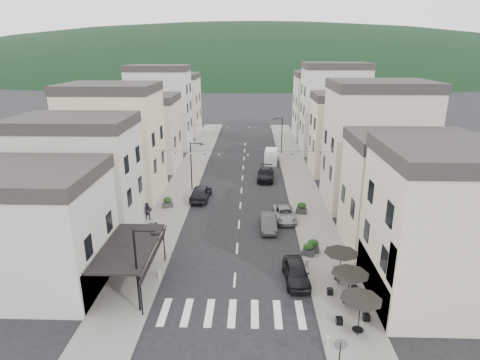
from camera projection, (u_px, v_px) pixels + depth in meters
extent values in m
plane|color=black|center=(231.00, 334.00, 24.54)|extent=(700.00, 700.00, 0.00)
cube|color=slate|center=(188.00, 175.00, 55.10)|extent=(4.00, 76.00, 0.12)
cube|color=slate|center=(297.00, 176.00, 54.68)|extent=(4.00, 76.00, 0.12)
ellipsoid|color=black|center=(251.00, 71.00, 309.32)|extent=(640.00, 360.00, 70.00)
cube|color=#BCB7AC|center=(16.00, 235.00, 28.46)|extent=(12.00, 8.00, 8.00)
cube|color=#B4AD8F|center=(453.00, 234.00, 26.36)|extent=(10.00, 8.00, 10.00)
cube|color=black|center=(129.00, 247.00, 28.49)|extent=(3.60, 7.50, 0.15)
cube|color=black|center=(154.00, 253.00, 28.60)|extent=(0.34, 7.50, 0.99)
cylinder|color=black|center=(141.00, 295.00, 25.62)|extent=(0.10, 0.10, 3.20)
cylinder|color=black|center=(164.00, 244.00, 32.27)|extent=(0.10, 0.10, 3.20)
cube|color=#BCB7AC|center=(80.00, 182.00, 36.66)|extent=(10.00, 7.00, 10.00)
cube|color=#262323|center=(72.00, 122.00, 34.94)|extent=(10.20, 7.14, 1.00)
cube|color=beige|center=(115.00, 146.00, 45.84)|extent=(10.00, 8.00, 12.00)
cube|color=#262323|center=(109.00, 88.00, 43.81)|extent=(10.20, 8.16, 1.00)
cube|color=#BBA698|center=(143.00, 135.00, 57.63)|extent=(10.00, 8.00, 9.50)
cube|color=#262323|center=(140.00, 98.00, 55.98)|extent=(10.20, 8.16, 1.00)
cube|color=#AAAAA5|center=(160.00, 110.00, 68.47)|extent=(10.00, 7.00, 13.00)
cube|color=#262323|center=(158.00, 68.00, 66.28)|extent=(10.20, 7.14, 1.00)
cube|color=#B4AD8F|center=(174.00, 107.00, 80.17)|extent=(10.00, 9.00, 11.00)
cube|color=#262323|center=(172.00, 76.00, 78.30)|extent=(10.20, 9.18, 1.00)
cube|color=#B4AD8F|center=(407.00, 198.00, 34.11)|extent=(10.00, 7.00, 9.00)
cube|color=#262323|center=(415.00, 140.00, 32.55)|extent=(10.20, 7.14, 1.00)
cube|color=#BBA698|center=(375.00, 150.00, 43.06)|extent=(10.00, 8.00, 12.50)
cube|color=#262323|center=(382.00, 86.00, 40.94)|extent=(10.20, 8.16, 1.00)
cube|color=beige|center=(349.00, 137.00, 54.84)|extent=(10.00, 7.00, 10.00)
cube|color=#262323|center=(352.00, 97.00, 53.12)|extent=(10.20, 7.14, 1.00)
cube|color=#AAAAA5|center=(333.00, 112.00, 65.68)|extent=(10.00, 8.00, 13.50)
cube|color=#262323|center=(336.00, 66.00, 63.41)|extent=(10.20, 8.16, 1.00)
cube|color=#BCB7AC|center=(321.00, 107.00, 77.39)|extent=(10.00, 9.00, 11.50)
cube|color=#262323|center=(323.00, 74.00, 75.43)|extent=(10.20, 9.18, 1.00)
cylinder|color=black|center=(359.00, 319.00, 23.92)|extent=(0.06, 0.06, 2.30)
cone|color=black|center=(361.00, 303.00, 23.58)|extent=(2.50, 2.50, 0.55)
cylinder|color=black|center=(358.00, 330.00, 24.17)|extent=(0.70, 0.70, 0.04)
cylinder|color=black|center=(348.00, 292.00, 26.58)|extent=(0.06, 0.06, 2.30)
cone|color=black|center=(350.00, 277.00, 26.24)|extent=(2.50, 2.50, 0.55)
cylinder|color=black|center=(347.00, 302.00, 26.83)|extent=(0.70, 0.70, 0.04)
cylinder|color=black|center=(340.00, 269.00, 29.24)|extent=(0.06, 0.06, 2.30)
cone|color=black|center=(341.00, 256.00, 28.89)|extent=(2.50, 2.50, 0.55)
cylinder|color=black|center=(339.00, 279.00, 29.48)|extent=(0.70, 0.70, 0.04)
cylinder|color=black|center=(137.00, 272.00, 25.67)|extent=(0.14, 0.14, 6.00)
cylinder|color=black|center=(144.00, 231.00, 24.74)|extent=(1.40, 0.10, 0.10)
cylinder|color=black|center=(155.00, 233.00, 24.77)|extent=(0.56, 0.56, 0.08)
cylinder|color=black|center=(191.00, 167.00, 48.45)|extent=(0.14, 0.14, 6.00)
cylinder|color=black|center=(196.00, 143.00, 47.52)|extent=(1.40, 0.10, 0.10)
cylinder|color=black|center=(202.00, 145.00, 47.55)|extent=(0.56, 0.56, 0.08)
cylinder|color=black|center=(282.00, 136.00, 65.19)|extent=(0.14, 0.14, 6.00)
cylinder|color=black|center=(278.00, 118.00, 64.31)|extent=(1.40, 0.10, 0.10)
cylinder|color=black|center=(274.00, 119.00, 64.37)|extent=(0.56, 0.56, 0.08)
cylinder|color=slate|center=(341.00, 344.00, 20.32)|extent=(0.70, 0.04, 0.70)
cylinder|color=gray|center=(159.00, 274.00, 30.26)|extent=(0.26, 0.26, 0.60)
cylinder|color=gray|center=(167.00, 254.00, 33.11)|extent=(0.26, 0.26, 0.60)
cylinder|color=gray|center=(307.00, 263.00, 31.84)|extent=(0.26, 0.26, 0.60)
cylinder|color=gray|center=(327.00, 341.00, 23.30)|extent=(0.26, 0.26, 0.60)
cylinder|color=black|center=(241.00, 151.00, 43.54)|extent=(19.00, 0.02, 0.02)
cone|color=beige|center=(161.00, 152.00, 43.84)|extent=(0.28, 0.28, 0.24)
cone|color=navy|center=(176.00, 153.00, 43.83)|extent=(0.28, 0.28, 0.24)
cone|color=beige|center=(190.00, 154.00, 43.81)|extent=(0.28, 0.28, 0.24)
cone|color=navy|center=(204.00, 154.00, 43.78)|extent=(0.28, 0.28, 0.24)
cone|color=beige|center=(219.00, 155.00, 43.75)|extent=(0.28, 0.28, 0.24)
cone|color=navy|center=(233.00, 155.00, 43.72)|extent=(0.28, 0.28, 0.24)
cone|color=beige|center=(248.00, 155.00, 43.67)|extent=(0.28, 0.28, 0.24)
cone|color=navy|center=(262.00, 155.00, 43.62)|extent=(0.28, 0.28, 0.24)
cone|color=beige|center=(277.00, 155.00, 43.56)|extent=(0.28, 0.28, 0.24)
cone|color=navy|center=(292.00, 155.00, 43.50)|extent=(0.28, 0.28, 0.24)
cone|color=beige|center=(306.00, 154.00, 43.43)|extent=(0.28, 0.28, 0.24)
cone|color=navy|center=(321.00, 153.00, 43.36)|extent=(0.28, 0.28, 0.24)
cylinder|color=black|center=(244.00, 124.00, 58.73)|extent=(19.00, 0.02, 0.02)
cone|color=beige|center=(185.00, 125.00, 59.03)|extent=(0.28, 0.28, 0.24)
cone|color=navy|center=(195.00, 126.00, 59.01)|extent=(0.28, 0.28, 0.24)
cone|color=beige|center=(206.00, 127.00, 58.99)|extent=(0.28, 0.28, 0.24)
cone|color=navy|center=(217.00, 127.00, 58.97)|extent=(0.28, 0.28, 0.24)
cone|color=beige|center=(228.00, 127.00, 58.94)|extent=(0.28, 0.28, 0.24)
cone|color=navy|center=(238.00, 128.00, 58.90)|extent=(0.28, 0.28, 0.24)
cone|color=beige|center=(249.00, 128.00, 58.86)|extent=(0.28, 0.28, 0.24)
cone|color=navy|center=(260.00, 128.00, 58.81)|extent=(0.28, 0.28, 0.24)
cone|color=beige|center=(271.00, 127.00, 58.75)|extent=(0.28, 0.28, 0.24)
cone|color=navy|center=(281.00, 127.00, 58.68)|extent=(0.28, 0.28, 0.24)
cone|color=beige|center=(292.00, 127.00, 58.62)|extent=(0.28, 0.28, 0.24)
cone|color=navy|center=(303.00, 126.00, 58.54)|extent=(0.28, 0.28, 0.24)
imported|color=black|center=(296.00, 272.00, 29.87)|extent=(1.99, 4.43, 1.48)
imported|color=#363638|center=(268.00, 222.00, 38.51)|extent=(1.53, 4.24, 1.39)
imported|color=gray|center=(285.00, 214.00, 40.68)|extent=(2.41, 4.64, 1.25)
imported|color=black|center=(266.00, 174.00, 53.05)|extent=(2.43, 5.30, 1.50)
imported|color=black|center=(201.00, 193.00, 46.01)|extent=(2.35, 5.16, 1.72)
cube|color=white|center=(271.00, 157.00, 60.89)|extent=(2.27, 4.72, 1.90)
cube|color=white|center=(271.00, 151.00, 60.04)|extent=(2.06, 3.20, 0.47)
cylinder|color=black|center=(265.00, 163.00, 59.57)|extent=(0.31, 0.69, 0.66)
cylinder|color=black|center=(276.00, 164.00, 59.38)|extent=(0.31, 0.69, 0.66)
cylinder|color=black|center=(267.00, 157.00, 62.79)|extent=(0.31, 0.69, 0.66)
cylinder|color=black|center=(277.00, 158.00, 62.59)|extent=(0.31, 0.69, 0.66)
imported|color=black|center=(156.00, 232.00, 35.91)|extent=(0.72, 0.55, 1.76)
imported|color=#251F2A|center=(148.00, 211.00, 40.26)|extent=(0.98, 0.82, 1.82)
cube|color=#2A2A2C|center=(152.00, 230.00, 37.67)|extent=(0.98, 0.66, 0.45)
ellipsoid|color=black|center=(152.00, 226.00, 37.51)|extent=(0.79, 0.50, 0.57)
cube|color=#2F2F31|center=(168.00, 205.00, 43.66)|extent=(1.22, 0.97, 0.54)
ellipsoid|color=black|center=(167.00, 200.00, 43.48)|extent=(0.94, 0.60, 0.69)
cube|color=#323235|center=(308.00, 253.00, 33.50)|extent=(1.13, 0.87, 0.50)
ellipsoid|color=black|center=(308.00, 247.00, 33.33)|extent=(0.88, 0.56, 0.64)
cube|color=#303032|center=(313.00, 249.00, 34.06)|extent=(1.13, 0.72, 0.53)
ellipsoid|color=black|center=(313.00, 243.00, 33.88)|extent=(0.94, 0.60, 0.68)
cube|color=#2E2E31|center=(301.00, 211.00, 42.02)|extent=(1.22, 0.84, 0.56)
ellipsoid|color=black|center=(302.00, 205.00, 41.83)|extent=(0.98, 0.62, 0.71)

